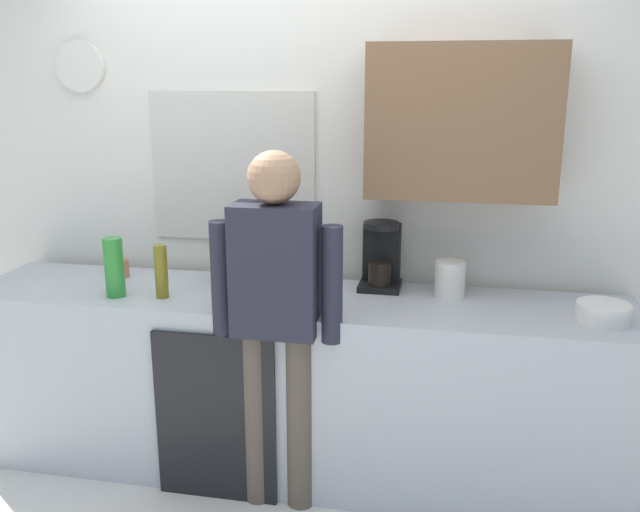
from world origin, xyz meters
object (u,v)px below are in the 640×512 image
at_px(cup_white_mug, 289,301).
at_px(bottle_red_vinegar, 242,265).
at_px(bottle_dark_sauce, 220,269).
at_px(bottle_clear_soda, 114,267).
at_px(cup_terracotta_mug, 121,268).
at_px(storage_canister, 450,279).
at_px(mixing_bowl, 603,313).
at_px(dish_soap, 278,276).
at_px(bottle_green_wine, 224,252).
at_px(bottle_amber_beer, 261,264).
at_px(bottle_olive_oil, 161,271).
at_px(coffee_maker, 381,258).
at_px(person_at_sink, 276,305).

bearing_deg(cup_white_mug, bottle_red_vinegar, 135.73).
bearing_deg(bottle_dark_sauce, bottle_clear_soda, -151.76).
distance_m(bottle_red_vinegar, cup_terracotta_mug, 0.67).
bearing_deg(bottle_clear_soda, storage_canister, 11.10).
distance_m(bottle_red_vinegar, bottle_dark_sauce, 0.11).
bearing_deg(mixing_bowl, dish_soap, 174.69).
height_order(cup_white_mug, storage_canister, storage_canister).
xyz_separation_m(cup_terracotta_mug, storage_canister, (1.66, -0.00, 0.04)).
height_order(bottle_green_wine, mixing_bowl, bottle_green_wine).
height_order(cup_terracotta_mug, cup_white_mug, cup_white_mug).
distance_m(bottle_green_wine, storage_canister, 1.12).
xyz_separation_m(bottle_red_vinegar, bottle_amber_beer, (0.09, 0.03, 0.01)).
xyz_separation_m(bottle_olive_oil, cup_terracotta_mug, (-0.35, 0.27, -0.08)).
height_order(bottle_olive_oil, bottle_red_vinegar, bottle_olive_oil).
bearing_deg(dish_soap, storage_canister, 6.26).
height_order(coffee_maker, bottle_amber_beer, coffee_maker).
relative_size(bottle_amber_beer, cup_white_mug, 2.42).
bearing_deg(bottle_clear_soda, bottle_red_vinegar, 25.17).
height_order(bottle_amber_beer, cup_terracotta_mug, bottle_amber_beer).
height_order(bottle_red_vinegar, bottle_green_wine, bottle_green_wine).
height_order(dish_soap, storage_canister, dish_soap).
bearing_deg(storage_canister, mixing_bowl, -19.23).
relative_size(cup_white_mug, storage_canister, 0.56).
bearing_deg(bottle_dark_sauce, bottle_olive_oil, -135.64).
bearing_deg(cup_terracotta_mug, bottle_olive_oil, -38.27).
relative_size(bottle_green_wine, dish_soap, 1.67).
height_order(bottle_red_vinegar, person_at_sink, person_at_sink).
relative_size(coffee_maker, bottle_olive_oil, 1.32).
distance_m(cup_white_mug, mixing_bowl, 1.33).
height_order(bottle_red_vinegar, bottle_dark_sauce, bottle_red_vinegar).
bearing_deg(mixing_bowl, bottle_clear_soda, -177.91).
relative_size(mixing_bowl, person_at_sink, 0.14).
bearing_deg(coffee_maker, bottle_amber_beer, -169.59).
height_order(mixing_bowl, storage_canister, storage_canister).
bearing_deg(storage_canister, bottle_red_vinegar, -177.19).
relative_size(cup_white_mug, dish_soap, 0.53).
relative_size(bottle_amber_beer, bottle_dark_sauce, 1.28).
bearing_deg(coffee_maker, person_at_sink, -126.35).
bearing_deg(bottle_dark_sauce, storage_canister, 3.61).
distance_m(mixing_bowl, dish_soap, 1.44).
relative_size(bottle_dark_sauce, cup_white_mug, 1.89).
distance_m(coffee_maker, mixing_bowl, 1.02).
distance_m(bottle_green_wine, cup_terracotta_mug, 0.56).
bearing_deg(bottle_olive_oil, cup_terracotta_mug, 141.73).
distance_m(bottle_clear_soda, bottle_red_vinegar, 0.59).
xyz_separation_m(cup_terracotta_mug, dish_soap, (0.86, -0.09, 0.03)).
distance_m(bottle_olive_oil, dish_soap, 0.54).
xyz_separation_m(bottle_red_vinegar, person_at_sink, (0.28, -0.39, -0.05)).
height_order(bottle_olive_oil, storage_canister, bottle_olive_oil).
bearing_deg(bottle_dark_sauce, cup_white_mug, -34.14).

